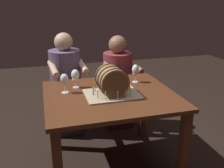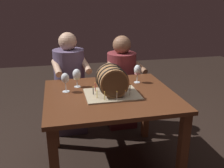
{
  "view_description": "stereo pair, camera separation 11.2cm",
  "coord_description": "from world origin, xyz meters",
  "px_view_note": "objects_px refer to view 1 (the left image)",
  "views": [
    {
      "loc": [
        -0.54,
        -2.01,
        1.57
      ],
      "look_at": [
        0.01,
        -0.03,
        0.85
      ],
      "focal_mm": 40.41,
      "sensor_mm": 36.0,
      "label": 1
    },
    {
      "loc": [
        -0.44,
        -2.04,
        1.57
      ],
      "look_at": [
        0.01,
        -0.03,
        0.85
      ],
      "focal_mm": 40.41,
      "sensor_mm": 36.0,
      "label": 2
    }
  ],
  "objects_px": {
    "barrel_cake": "(112,82)",
    "person_seated_left": "(67,88)",
    "person_seated_right": "(118,85)",
    "dining_table": "(110,105)",
    "wine_glass_white": "(75,76)",
    "wine_glass_empty": "(64,79)",
    "wine_glass_rose": "(135,70)",
    "wine_glass_amber": "(112,71)"
  },
  "relations": [
    {
      "from": "barrel_cake",
      "to": "wine_glass_rose",
      "type": "height_order",
      "value": "barrel_cake"
    },
    {
      "from": "wine_glass_rose",
      "to": "person_seated_left",
      "type": "height_order",
      "value": "person_seated_left"
    },
    {
      "from": "dining_table",
      "to": "wine_glass_white",
      "type": "xyz_separation_m",
      "value": [
        -0.27,
        0.24,
        0.23
      ]
    },
    {
      "from": "wine_glass_white",
      "to": "person_seated_right",
      "type": "distance_m",
      "value": 0.87
    },
    {
      "from": "barrel_cake",
      "to": "person_seated_right",
      "type": "distance_m",
      "value": 0.94
    },
    {
      "from": "wine_glass_amber",
      "to": "person_seated_left",
      "type": "relative_size",
      "value": 0.14
    },
    {
      "from": "wine_glass_white",
      "to": "wine_glass_amber",
      "type": "distance_m",
      "value": 0.39
    },
    {
      "from": "wine_glass_white",
      "to": "person_seated_left",
      "type": "height_order",
      "value": "person_seated_left"
    },
    {
      "from": "wine_glass_empty",
      "to": "person_seated_left",
      "type": "relative_size",
      "value": 0.15
    },
    {
      "from": "dining_table",
      "to": "wine_glass_amber",
      "type": "bearing_deg",
      "value": 70.79
    },
    {
      "from": "person_seated_left",
      "to": "person_seated_right",
      "type": "height_order",
      "value": "person_seated_left"
    },
    {
      "from": "dining_table",
      "to": "wine_glass_empty",
      "type": "relative_size",
      "value": 6.47
    },
    {
      "from": "wine_glass_amber",
      "to": "person_seated_left",
      "type": "height_order",
      "value": "person_seated_left"
    },
    {
      "from": "barrel_cake",
      "to": "wine_glass_rose",
      "type": "xyz_separation_m",
      "value": [
        0.32,
        0.27,
        0.0
      ]
    },
    {
      "from": "wine_glass_rose",
      "to": "wine_glass_amber",
      "type": "height_order",
      "value": "wine_glass_rose"
    },
    {
      "from": "dining_table",
      "to": "person_seated_right",
      "type": "distance_m",
      "value": 0.85
    },
    {
      "from": "wine_glass_amber",
      "to": "person_seated_left",
      "type": "xyz_separation_m",
      "value": [
        -0.42,
        0.46,
        -0.3
      ]
    },
    {
      "from": "wine_glass_rose",
      "to": "wine_glass_amber",
      "type": "distance_m",
      "value": 0.23
    },
    {
      "from": "dining_table",
      "to": "wine_glass_amber",
      "type": "xyz_separation_m",
      "value": [
        0.11,
        0.33,
        0.23
      ]
    },
    {
      "from": "person_seated_right",
      "to": "dining_table",
      "type": "bearing_deg",
      "value": -111.57
    },
    {
      "from": "wine_glass_empty",
      "to": "wine_glass_white",
      "type": "bearing_deg",
      "value": 43.89
    },
    {
      "from": "barrel_cake",
      "to": "wine_glass_rose",
      "type": "relative_size",
      "value": 2.57
    },
    {
      "from": "barrel_cake",
      "to": "wine_glass_white",
      "type": "height_order",
      "value": "barrel_cake"
    },
    {
      "from": "wine_glass_amber",
      "to": "person_seated_right",
      "type": "height_order",
      "value": "person_seated_right"
    },
    {
      "from": "dining_table",
      "to": "person_seated_left",
      "type": "relative_size",
      "value": 0.96
    },
    {
      "from": "wine_glass_rose",
      "to": "wine_glass_white",
      "type": "distance_m",
      "value": 0.6
    },
    {
      "from": "wine_glass_rose",
      "to": "wine_glass_white",
      "type": "bearing_deg",
      "value": -179.93
    },
    {
      "from": "wine_glass_empty",
      "to": "person_seated_left",
      "type": "bearing_deg",
      "value": 83.96
    },
    {
      "from": "wine_glass_amber",
      "to": "person_seated_right",
      "type": "relative_size",
      "value": 0.15
    },
    {
      "from": "wine_glass_rose",
      "to": "person_seated_left",
      "type": "distance_m",
      "value": 0.9
    },
    {
      "from": "barrel_cake",
      "to": "person_seated_left",
      "type": "bearing_deg",
      "value": 111.37
    },
    {
      "from": "barrel_cake",
      "to": "person_seated_left",
      "type": "relative_size",
      "value": 0.39
    },
    {
      "from": "wine_glass_white",
      "to": "dining_table",
      "type": "bearing_deg",
      "value": -41.67
    },
    {
      "from": "dining_table",
      "to": "wine_glass_empty",
      "type": "xyz_separation_m",
      "value": [
        -0.38,
        0.13,
        0.24
      ]
    },
    {
      "from": "barrel_cake",
      "to": "wine_glass_white",
      "type": "xyz_separation_m",
      "value": [
        -0.28,
        0.27,
        -0.0
      ]
    },
    {
      "from": "wine_glass_amber",
      "to": "person_seated_right",
      "type": "bearing_deg",
      "value": 66.8
    },
    {
      "from": "barrel_cake",
      "to": "wine_glass_empty",
      "type": "height_order",
      "value": "barrel_cake"
    },
    {
      "from": "barrel_cake",
      "to": "wine_glass_empty",
      "type": "relative_size",
      "value": 2.65
    },
    {
      "from": "wine_glass_amber",
      "to": "wine_glass_empty",
      "type": "xyz_separation_m",
      "value": [
        -0.49,
        -0.19,
        0.01
      ]
    },
    {
      "from": "wine_glass_white",
      "to": "wine_glass_empty",
      "type": "height_order",
      "value": "wine_glass_white"
    },
    {
      "from": "dining_table",
      "to": "wine_glass_white",
      "type": "distance_m",
      "value": 0.43
    },
    {
      "from": "barrel_cake",
      "to": "dining_table",
      "type": "bearing_deg",
      "value": 108.18
    }
  ]
}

